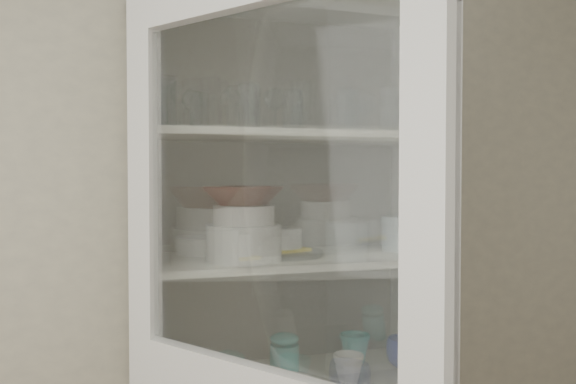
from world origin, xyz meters
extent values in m
cube|color=#A49E8B|center=(0.00, 1.50, 1.30)|extent=(3.60, 0.02, 2.60)
cube|color=silver|center=(-0.28, 1.27, 1.05)|extent=(0.03, 0.45, 2.10)
cube|color=silver|center=(0.68, 1.27, 1.05)|extent=(0.03, 0.45, 2.10)
cube|color=#6F6C5B|center=(0.20, 1.49, 1.05)|extent=(1.00, 0.03, 2.10)
cube|color=silver|center=(0.20, 1.27, 2.08)|extent=(1.00, 0.45, 0.03)
cube|color=silver|center=(0.20, 1.26, 0.85)|extent=(0.94, 0.42, 0.02)
cube|color=silver|center=(0.20, 1.26, 1.25)|extent=(0.94, 0.42, 0.02)
cube|color=silver|center=(0.20, 1.26, 1.65)|extent=(0.94, 0.42, 0.02)
cube|color=silver|center=(-0.27, 1.01, 1.50)|extent=(0.08, 0.10, 0.80)
cube|color=silver|center=(0.18, 0.34, 1.50)|extent=(0.08, 0.10, 0.80)
cube|color=silver|center=(-0.05, 0.68, 1.50)|extent=(0.41, 0.61, 0.78)
cylinder|color=silver|center=(-0.21, 1.12, 1.73)|extent=(0.07, 0.07, 0.13)
cylinder|color=silver|center=(-0.21, 1.17, 1.74)|extent=(0.10, 0.10, 0.15)
cylinder|color=silver|center=(0.04, 1.14, 1.73)|extent=(0.09, 0.09, 0.14)
cylinder|color=silver|center=(0.34, 1.12, 1.72)|extent=(0.07, 0.07, 0.13)
cylinder|color=silver|center=(0.18, 1.17, 1.72)|extent=(0.07, 0.07, 0.13)
cylinder|color=silver|center=(0.37, 1.13, 1.72)|extent=(0.06, 0.06, 0.13)
cylinder|color=silver|center=(0.49, 1.12, 1.73)|extent=(0.07, 0.07, 0.14)
cylinder|color=silver|center=(-0.21, 1.25, 1.73)|extent=(0.07, 0.07, 0.14)
cylinder|color=silver|center=(0.03, 1.28, 1.73)|extent=(0.08, 0.08, 0.15)
cylinder|color=silver|center=(-0.09, 1.30, 1.72)|extent=(0.07, 0.07, 0.12)
cylinder|color=silver|center=(0.03, 1.19, 1.32)|extent=(0.23, 0.23, 0.11)
cylinder|color=silver|center=(-0.05, 1.41, 1.29)|extent=(0.21, 0.21, 0.06)
cylinder|color=silver|center=(0.03, 1.19, 1.40)|extent=(0.24, 0.24, 0.06)
imported|color=#482117|center=(0.03, 1.19, 1.46)|extent=(0.32, 0.32, 0.06)
cylinder|color=silver|center=(0.17, 1.27, 1.27)|extent=(0.32, 0.32, 0.02)
cube|color=yellow|center=(0.17, 1.27, 1.28)|extent=(0.19, 0.19, 0.01)
cylinder|color=silver|center=(0.17, 1.27, 1.32)|extent=(0.17, 0.17, 0.06)
cylinder|color=silver|center=(0.61, 1.27, 1.32)|extent=(0.13, 0.13, 0.12)
imported|color=navy|center=(0.61, 1.24, 0.91)|extent=(0.15, 0.15, 0.10)
imported|color=teal|center=(0.47, 1.34, 0.91)|extent=(0.11, 0.11, 0.10)
imported|color=silver|center=(0.36, 1.15, 0.91)|extent=(0.11, 0.11, 0.09)
cylinder|color=teal|center=(0.20, 1.30, 0.91)|extent=(0.10, 0.10, 0.10)
ellipsoid|color=teal|center=(0.20, 1.30, 0.97)|extent=(0.10, 0.10, 0.02)
cylinder|color=#B1B0C6|center=(0.12, 1.21, 0.88)|extent=(0.09, 0.09, 0.04)
cylinder|color=silver|center=(-0.21, 1.29, 0.92)|extent=(0.12, 0.12, 0.12)
camera|label=1|loc=(-0.38, -0.63, 1.53)|focal=38.00mm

